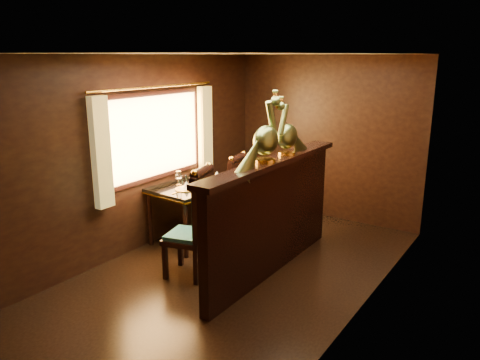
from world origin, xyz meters
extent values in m
plane|color=black|center=(0.00, 0.00, 0.00)|extent=(5.00, 5.00, 0.00)
cube|color=black|center=(0.00, 2.50, 1.25)|extent=(3.00, 0.04, 2.50)
cube|color=black|center=(0.00, -2.50, 1.25)|extent=(3.00, 0.04, 2.50)
cube|color=black|center=(-1.50, 0.00, 1.25)|extent=(0.04, 5.00, 2.50)
cube|color=black|center=(1.50, 0.00, 1.25)|extent=(0.04, 5.00, 2.50)
cube|color=beige|center=(0.00, 0.00, 2.50)|extent=(3.00, 5.00, 0.04)
cube|color=#FFC672|center=(-1.50, 0.30, 1.45)|extent=(0.01, 1.70, 1.05)
cube|color=yellow|center=(-1.40, -0.67, 1.40)|extent=(0.10, 0.22, 1.30)
cube|color=yellow|center=(-1.40, 1.27, 1.40)|extent=(0.10, 0.22, 1.30)
cylinder|color=gold|center=(-1.42, 0.30, 2.10)|extent=(0.03, 2.20, 0.03)
cube|color=black|center=(0.33, 0.30, 0.65)|extent=(0.12, 2.60, 1.30)
cube|color=#303317|center=(0.26, 0.30, 0.70)|extent=(0.02, 2.20, 0.95)
cube|color=black|center=(0.33, 0.30, 1.33)|extent=(0.26, 2.70, 0.06)
cube|color=black|center=(-1.05, 0.65, 0.77)|extent=(0.90, 1.38, 0.04)
cube|color=gold|center=(-1.05, 0.65, 0.74)|extent=(0.92, 1.40, 0.02)
cylinder|color=black|center=(-1.43, 0.08, 0.37)|extent=(0.06, 0.06, 0.73)
cylinder|color=black|center=(-0.77, 0.03, 0.37)|extent=(0.06, 0.06, 0.73)
cylinder|color=black|center=(-1.33, 1.27, 0.37)|extent=(0.06, 0.06, 0.73)
cylinder|color=black|center=(-0.67, 1.22, 0.37)|extent=(0.06, 0.06, 0.73)
cylinder|color=gold|center=(-0.99, 0.33, 0.80)|extent=(0.30, 0.30, 0.01)
cone|color=silver|center=(-0.99, 0.33, 0.85)|extent=(0.11, 0.11, 0.10)
cylinder|color=gold|center=(-0.99, 0.99, 0.80)|extent=(0.30, 0.30, 0.01)
cone|color=silver|center=(-0.99, 0.99, 0.85)|extent=(0.11, 0.11, 0.10)
cylinder|color=silver|center=(-1.35, 0.65, 0.82)|extent=(0.03, 0.03, 0.06)
cylinder|color=silver|center=(-1.34, 0.72, 0.82)|extent=(0.03, 0.03, 0.06)
cube|color=black|center=(-0.44, -0.33, 0.45)|extent=(0.57, 0.57, 0.06)
cube|color=#134759|center=(-0.44, -0.33, 0.50)|extent=(0.51, 0.51, 0.05)
cube|color=#134759|center=(-0.24, -0.28, 0.84)|extent=(0.12, 0.36, 0.60)
cube|color=black|center=(-0.58, -0.56, 0.21)|extent=(0.05, 0.05, 0.42)
cube|color=black|center=(-0.20, -0.46, 0.21)|extent=(0.05, 0.05, 0.42)
cube|color=black|center=(-0.67, -0.19, 0.21)|extent=(0.05, 0.05, 0.42)
cube|color=black|center=(-0.30, -0.09, 0.21)|extent=(0.05, 0.05, 0.42)
sphere|color=gold|center=(-0.19, -0.46, 1.29)|extent=(0.07, 0.07, 0.07)
sphere|color=gold|center=(-0.29, -0.09, 1.29)|extent=(0.07, 0.07, 0.07)
cube|color=black|center=(-0.67, 0.74, 0.42)|extent=(0.50, 0.50, 0.06)
cube|color=#134759|center=(-0.67, 0.74, 0.47)|extent=(0.45, 0.45, 0.05)
cube|color=#134759|center=(-0.48, 0.77, 0.79)|extent=(0.08, 0.35, 0.57)
cube|color=black|center=(-0.82, 0.53, 0.20)|extent=(0.05, 0.05, 0.39)
cube|color=black|center=(-0.46, 0.59, 0.20)|extent=(0.05, 0.05, 0.39)
cube|color=black|center=(-0.87, 0.89, 0.20)|extent=(0.05, 0.05, 0.39)
cube|color=black|center=(-0.51, 0.95, 0.20)|extent=(0.05, 0.05, 0.39)
sphere|color=gold|center=(-0.45, 0.59, 1.22)|extent=(0.07, 0.07, 0.07)
sphere|color=gold|center=(-0.50, 0.95, 1.22)|extent=(0.07, 0.07, 0.07)
camera|label=1|loc=(2.86, -4.15, 2.49)|focal=35.00mm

